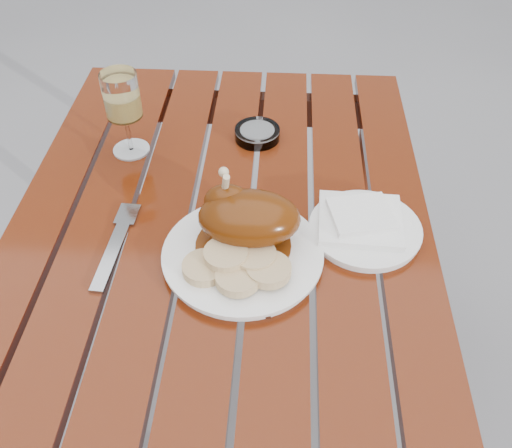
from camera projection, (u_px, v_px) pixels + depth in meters
The scene contains 11 objects.
ground at pixel (231, 423), 1.58m from camera, with size 60.00×60.00×0.00m, color slate.
table at pixel (226, 346), 1.32m from camera, with size 0.80×1.20×0.75m, color #66270C.
dinner_plate at pixel (243, 255), 1.01m from camera, with size 0.29×0.29×0.02m, color white.
roast_duck at pixel (246, 217), 0.99m from camera, with size 0.19×0.17×0.13m.
bread_dumplings at pixel (238, 265), 0.96m from camera, with size 0.18×0.12×0.03m.
wine_glass at pixel (125, 114), 1.18m from camera, with size 0.08×0.08×0.19m, color #E0C366.
side_plate at pixel (365, 230), 1.06m from camera, with size 0.21×0.21×0.02m, color white.
napkin at pixel (360, 220), 1.05m from camera, with size 0.15×0.14×0.01m, color white.
ashtray at pixel (257, 134), 1.27m from camera, with size 0.10×0.10×0.03m, color #B2B7BC.
fork at pixel (114, 249), 1.03m from camera, with size 0.02×0.20×0.01m, color gray.
knife at pixel (269, 262), 1.00m from camera, with size 0.02×0.24×0.01m, color gray.
Camera 1 is at (0.11, -0.75, 1.50)m, focal length 40.00 mm.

